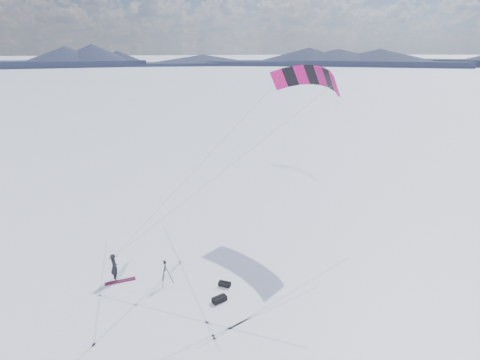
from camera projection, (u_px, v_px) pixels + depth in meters
name	position (u px, v px, depth m)	size (l,w,h in m)	color
ground	(177.00, 295.00, 20.70)	(1800.00, 1800.00, 0.00)	white
horizon_hills	(174.00, 246.00, 19.83)	(704.00, 705.94, 8.00)	#191F33
snow_tracks	(165.00, 302.00, 20.16)	(14.76, 10.25, 0.01)	#ADBBD2
snowkiter	(116.00, 280.00, 22.09)	(0.58, 0.38, 1.59)	black
snowboard	(120.00, 281.00, 21.91)	(1.64, 0.31, 0.04)	maroon
tripod	(165.00, 269.00, 21.42)	(0.69, 0.73, 1.39)	black
gear_bag_a	(219.00, 299.00, 20.13)	(0.80, 0.52, 0.33)	black
gear_bag_b	(225.00, 284.00, 21.47)	(0.68, 0.66, 0.29)	black
power_kite	(308.00, 79.00, 27.61)	(15.43, 7.07, 9.71)	#BE0D62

